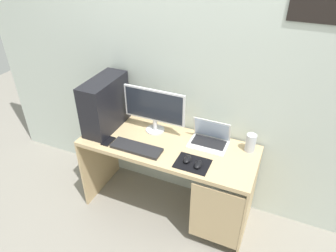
{
  "coord_description": "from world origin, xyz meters",
  "views": [
    {
      "loc": [
        0.81,
        -1.87,
        2.26
      ],
      "look_at": [
        0.0,
        0.0,
        0.92
      ],
      "focal_mm": 32.87,
      "sensor_mm": 36.0,
      "label": 1
    }
  ],
  "objects": [
    {
      "name": "wall_back",
      "position": [
        0.0,
        0.33,
        1.3
      ],
      "size": [
        4.0,
        0.05,
        2.6
      ],
      "color": "beige",
      "rests_on": "ground_plane"
    },
    {
      "name": "keyboard",
      "position": [
        -0.21,
        -0.16,
        0.75
      ],
      "size": [
        0.42,
        0.14,
        0.02
      ],
      "primitive_type": "cube",
      "color": "#232326",
      "rests_on": "desk"
    },
    {
      "name": "mouse_right",
      "position": [
        0.32,
        -0.17,
        0.76
      ],
      "size": [
        0.06,
        0.1,
        0.03
      ],
      "primitive_type": "ellipsoid",
      "color": "black",
      "rests_on": "mousepad"
    },
    {
      "name": "desk",
      "position": [
        0.02,
        -0.01,
        0.59
      ],
      "size": [
        1.46,
        0.58,
        0.74
      ],
      "color": "tan",
      "rests_on": "ground_plane"
    },
    {
      "name": "laptop",
      "position": [
        0.31,
        0.15,
        0.78
      ],
      "size": [
        0.31,
        0.22,
        0.21
      ],
      "color": "white",
      "rests_on": "desk"
    },
    {
      "name": "mousepad",
      "position": [
        0.27,
        -0.15,
        0.74
      ],
      "size": [
        0.26,
        0.2,
        0.0
      ],
      "primitive_type": "cube",
      "color": "black",
      "rests_on": "desk"
    },
    {
      "name": "pc_tower",
      "position": [
        -0.6,
        0.03,
        0.97
      ],
      "size": [
        0.2,
        0.49,
        0.46
      ],
      "primitive_type": "cube",
      "color": "black",
      "rests_on": "desk"
    },
    {
      "name": "speaker",
      "position": [
        0.63,
        0.18,
        0.82
      ],
      "size": [
        0.08,
        0.08,
        0.15
      ],
      "primitive_type": "cylinder",
      "color": "#B7BCC6",
      "rests_on": "desk"
    },
    {
      "name": "cell_phone",
      "position": [
        -0.47,
        -0.17,
        0.75
      ],
      "size": [
        0.07,
        0.13,
        0.01
      ],
      "primitive_type": "cube",
      "color": "black",
      "rests_on": "desk"
    },
    {
      "name": "ground_plane",
      "position": [
        0.0,
        0.0,
        0.0
      ],
      "size": [
        8.0,
        8.0,
        0.0
      ],
      "primitive_type": "plane",
      "color": "gray"
    },
    {
      "name": "mouse_left",
      "position": [
        0.22,
        -0.14,
        0.76
      ],
      "size": [
        0.06,
        0.1,
        0.03
      ],
      "primitive_type": "ellipsoid",
      "color": "black",
      "rests_on": "mousepad"
    },
    {
      "name": "monitor",
      "position": [
        -0.19,
        0.14,
        0.97
      ],
      "size": [
        0.55,
        0.16,
        0.4
      ],
      "color": "silver",
      "rests_on": "desk"
    }
  ]
}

